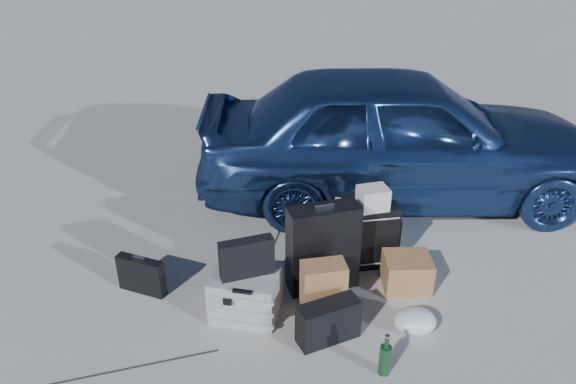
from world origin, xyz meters
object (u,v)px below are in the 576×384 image
at_px(suitcase_right, 368,237).
at_px(duffel_bag, 358,230).
at_px(suitcase_left, 323,248).
at_px(car, 400,134).
at_px(pelican_case, 246,293).
at_px(briefcase, 141,275).
at_px(cardboard_box, 407,272).
at_px(green_bottle, 385,355).

height_order(suitcase_right, duffel_bag, suitcase_right).
distance_m(suitcase_left, suitcase_right, 0.49).
height_order(car, suitcase_right, car).
relative_size(pelican_case, suitcase_right, 0.86).
distance_m(pelican_case, suitcase_right, 1.16).
height_order(briefcase, suitcase_right, suitcase_right).
height_order(car, briefcase, car).
height_order(briefcase, duffel_bag, duffel_bag).
bearing_deg(briefcase, duffel_bag, 40.99).
bearing_deg(duffel_bag, car, 66.27).
bearing_deg(briefcase, pelican_case, 4.71).
relative_size(cardboard_box, green_bottle, 1.18).
bearing_deg(cardboard_box, pelican_case, -164.17).
height_order(duffel_bag, green_bottle, duffel_bag).
bearing_deg(car, suitcase_right, 159.62).
relative_size(car, cardboard_box, 10.98).
xyz_separation_m(duffel_bag, cardboard_box, (0.35, -0.55, -0.04)).
bearing_deg(car, suitcase_left, 150.51).
height_order(briefcase, suitcase_left, suitcase_left).
height_order(suitcase_right, green_bottle, suitcase_right).
bearing_deg(green_bottle, suitcase_left, 112.68).
distance_m(suitcase_left, cardboard_box, 0.71).
bearing_deg(green_bottle, car, 80.66).
relative_size(car, briefcase, 10.14).
relative_size(suitcase_right, cardboard_box, 1.56).
relative_size(suitcase_left, suitcase_right, 1.28).
relative_size(suitcase_left, duffel_bag, 1.02).
xyz_separation_m(car, green_bottle, (-0.41, -2.50, -0.53)).
xyz_separation_m(pelican_case, cardboard_box, (1.25, 0.36, -0.04)).
bearing_deg(duffel_bag, suitcase_right, -76.11).
bearing_deg(suitcase_right, duffel_bag, 91.60).
height_order(suitcase_left, green_bottle, suitcase_left).
distance_m(duffel_bag, cardboard_box, 0.65).
height_order(pelican_case, duffel_bag, duffel_bag).
bearing_deg(pelican_case, briefcase, 174.61).
bearing_deg(suitcase_left, suitcase_right, 18.52).
bearing_deg(car, briefcase, 124.63).
xyz_separation_m(suitcase_right, duffel_bag, (-0.06, 0.27, -0.11)).
bearing_deg(car, cardboard_box, 172.89).
relative_size(car, pelican_case, 8.22).
relative_size(car, green_bottle, 12.93).
relative_size(pelican_case, duffel_bag, 0.68).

